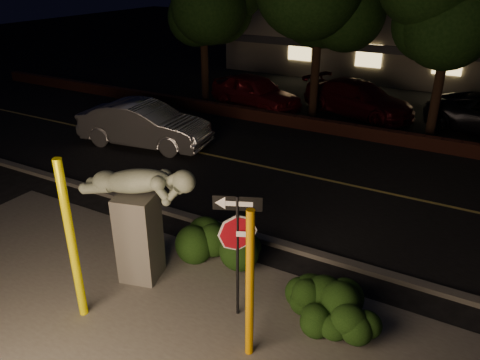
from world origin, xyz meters
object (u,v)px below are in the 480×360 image
Objects in this scene: yellow_pole_right at (250,287)px; parked_car_red at (255,92)px; parked_car_darkred at (358,99)px; signpost at (237,234)px; silver_sedan at (145,124)px; sculpture at (138,211)px; yellow_pole_left at (72,242)px.

parked_car_red is at bearing 117.19° from yellow_pole_right.
yellow_pole_right is at bearing -151.53° from parked_car_darkred.
signpost is 9.89m from silver_sedan.
parked_car_red is (1.30, 6.23, -0.02)m from silver_sedan.
sculpture is at bearing -149.13° from silver_sedan.
signpost reaches higher than silver_sedan.
yellow_pole_left is 0.67× the size of silver_sedan.
parked_car_darkred is (-2.44, 14.66, -0.67)m from yellow_pole_right.
parked_car_red is (-3.87, 12.53, -0.83)m from sculpture.
sculpture reaches higher than parked_car_red.
parked_car_red reaches higher than parked_car_darkred.
sculpture is at bearing -163.28° from parked_car_darkred.
silver_sedan is at bearing 161.83° from parked_car_darkred.
parked_car_darkred is (0.56, 13.84, -0.87)m from sculpture.
signpost is 14.06m from parked_car_darkred.
signpost is 0.55× the size of parked_car_red.
sculpture is 13.88m from parked_car_darkred.
silver_sedan is (-8.17, 7.12, -0.61)m from yellow_pole_right.
yellow_pole_left reaches higher than silver_sedan.
sculpture is 0.57× the size of parked_car_red.
yellow_pole_left reaches higher than parked_car_red.
parked_car_red is at bearing 104.42° from yellow_pole_left.
signpost is 0.97× the size of sculpture.
sculpture reaches higher than signpost.
sculpture is at bearing 155.12° from signpost.
parked_car_darkred is at bearing -45.74° from silver_sedan.
yellow_pole_right reaches higher than parked_car_darkred.
yellow_pole_right reaches higher than parked_car_red.
yellow_pole_right is 3.11m from sculpture.
signpost is at bearing -153.68° from parked_car_darkred.
parked_car_darkred is (0.82, 15.34, -0.88)m from yellow_pole_left.
silver_sedan is at bearing -174.56° from parked_car_red.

